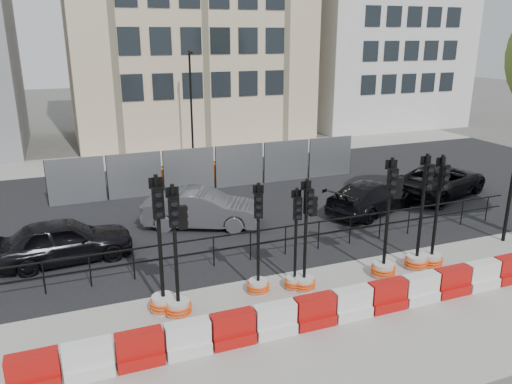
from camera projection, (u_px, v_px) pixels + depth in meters
name	position (u px, v px, depth m)	size (l,w,h in m)	color
ground	(302.00, 270.00, 15.10)	(120.00, 120.00, 0.00)	#51514C
sidewalk_near	(355.00, 321.00, 12.43)	(40.00, 6.00, 0.02)	gray
road	(229.00, 201.00, 21.31)	(40.00, 14.00, 0.03)	black
sidewalk_far	(181.00, 156.00, 29.31)	(40.00, 4.00, 0.02)	gray
building_cream	(184.00, 0.00, 32.61)	(15.00, 10.06, 18.00)	beige
building_white	(377.00, 19.00, 38.11)	(12.00, 9.06, 16.00)	silver
kerb_railing	(286.00, 235.00, 15.96)	(18.00, 0.04, 1.00)	black
heras_fencing	(201.00, 171.00, 23.35)	(14.33, 1.72, 2.00)	gray
lamp_post_far	(191.00, 103.00, 27.61)	(0.12, 0.56, 6.00)	black
barrier_row	(352.00, 304.00, 12.50)	(15.70, 0.50, 0.80)	#AE0E0D
traffic_signal_a	(163.00, 285.00, 12.63)	(0.72, 0.72, 3.67)	beige
traffic_signal_b	(178.00, 286.00, 12.42)	(0.69, 0.69, 3.49)	beige
traffic_signal_c	(258.00, 272.00, 13.58)	(0.63, 0.63, 3.17)	beige
traffic_signal_d	(305.00, 265.00, 13.72)	(0.64, 0.64, 3.24)	beige
traffic_signal_e	(295.00, 269.00, 13.82)	(0.58, 0.58, 2.97)	beige
traffic_signal_f	(385.00, 250.00, 14.43)	(0.71, 0.71, 3.62)	beige
traffic_signal_g	(418.00, 246.00, 14.97)	(0.71, 0.71, 3.61)	beige
traffic_signal_h	(433.00, 245.00, 15.10)	(0.70, 0.70, 3.54)	beige
car_a	(64.00, 240.00, 15.52)	(4.21, 1.92, 1.40)	black
car_b	(202.00, 209.00, 18.34)	(4.55, 3.13, 1.42)	#48484D
car_c	(372.00, 196.00, 19.91)	(4.81, 3.36, 1.29)	black
car_d	(440.00, 180.00, 21.96)	(5.52, 3.89, 1.40)	black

